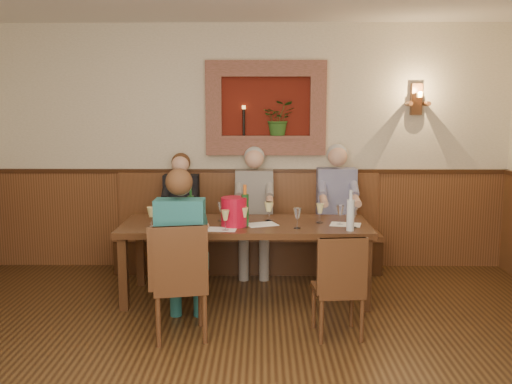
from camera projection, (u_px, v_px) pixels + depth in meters
room_shell at (237, 106)px, 3.54m from camera, size 6.04×6.04×2.82m
wainscoting at (238, 306)px, 3.75m from camera, size 6.02×6.02×1.15m
wall_niche at (269, 112)px, 6.46m from camera, size 1.36×0.30×1.06m
wall_sconce at (417, 100)px, 6.41m from camera, size 0.25×0.20×0.35m
dining_table at (246, 231)px, 5.56m from camera, size 2.40×0.90×0.75m
bench at (248, 242)px, 6.54m from camera, size 3.00×0.45×1.11m
chair_near_left at (180, 304)px, 4.66m from camera, size 0.51×0.51×0.97m
chair_near_right at (338, 307)px, 4.68m from camera, size 0.42×0.42×0.87m
person_bench_left at (181, 224)px, 6.42m from camera, size 0.39×0.48×1.35m
person_bench_mid at (254, 222)px, 6.40m from camera, size 0.42×0.52×1.43m
person_bench_right at (337, 220)px, 6.39m from camera, size 0.43×0.53×1.46m
person_chair_front at (182, 263)px, 4.81m from camera, size 0.40×0.50×1.39m
spittoon_bucket at (234, 212)px, 5.40m from camera, size 0.32×0.32×0.28m
wine_bottle_green_a at (245, 209)px, 5.41m from camera, size 0.07×0.07×0.39m
wine_bottle_green_b at (191, 208)px, 5.58m from camera, size 0.08×0.08×0.35m
water_bottle at (350, 214)px, 5.20m from camera, size 0.09×0.09×0.38m
tasting_sheet_a at (170, 225)px, 5.44m from camera, size 0.37×0.31×0.00m
tasting_sheet_b at (262, 224)px, 5.49m from camera, size 0.34×0.30×0.00m
tasting_sheet_c at (345, 224)px, 5.48m from camera, size 0.33×0.26×0.00m
tasting_sheet_d at (222, 229)px, 5.27m from camera, size 0.28×0.21×0.00m
wine_glass_0 at (151, 217)px, 5.37m from camera, size 0.08×0.08×0.19m
wine_glass_1 at (177, 211)px, 5.66m from camera, size 0.08×0.08×0.19m
wine_glass_2 at (187, 217)px, 5.35m from camera, size 0.08×0.08×0.19m
wine_glass_3 at (221, 211)px, 5.64m from camera, size 0.08×0.08×0.19m
wine_glass_4 at (244, 217)px, 5.35m from camera, size 0.08×0.08×0.19m
wine_glass_5 at (268, 211)px, 5.64m from camera, size 0.08×0.08×0.19m
wine_glass_6 at (297, 218)px, 5.31m from camera, size 0.08×0.08×0.19m
wine_glass_7 at (320, 213)px, 5.55m from camera, size 0.08×0.08×0.19m
wine_glass_8 at (353, 218)px, 5.34m from camera, size 0.08×0.08×0.19m
wine_glass_9 at (225, 220)px, 5.21m from camera, size 0.08×0.08×0.19m
wine_glass_10 at (340, 215)px, 5.46m from camera, size 0.08×0.08×0.19m
wine_glass_11 at (269, 211)px, 5.64m from camera, size 0.08×0.08×0.19m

